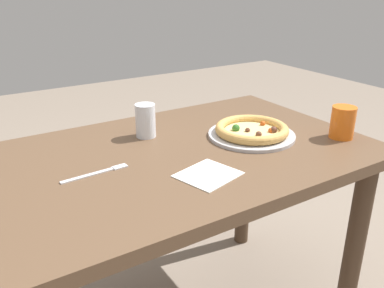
# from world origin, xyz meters

# --- Properties ---
(dining_table) EXTENTS (1.27, 0.80, 0.75)m
(dining_table) POSITION_xyz_m (0.00, 0.00, 0.63)
(dining_table) COLOR brown
(dining_table) RESTS_ON ground
(pizza_near) EXTENTS (0.31, 0.31, 0.04)m
(pizza_near) POSITION_xyz_m (0.28, -0.03, 0.77)
(pizza_near) COLOR #B7B7BC
(pizza_near) RESTS_ON dining_table
(drink_cup_colored) EXTENTS (0.08, 0.08, 0.11)m
(drink_cup_colored) POSITION_xyz_m (0.55, -0.20, 0.81)
(drink_cup_colored) COLOR orange
(drink_cup_colored) RESTS_ON dining_table
(water_cup_clear) EXTENTS (0.07, 0.07, 0.12)m
(water_cup_clear) POSITION_xyz_m (-0.03, 0.18, 0.81)
(water_cup_clear) COLOR silver
(water_cup_clear) RESTS_ON dining_table
(paper_napkin) EXTENTS (0.19, 0.18, 0.00)m
(paper_napkin) POSITION_xyz_m (-0.02, -0.19, 0.75)
(paper_napkin) COLOR white
(paper_napkin) RESTS_ON dining_table
(fork) EXTENTS (0.20, 0.03, 0.00)m
(fork) POSITION_xyz_m (-0.28, -0.02, 0.75)
(fork) COLOR silver
(fork) RESTS_ON dining_table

